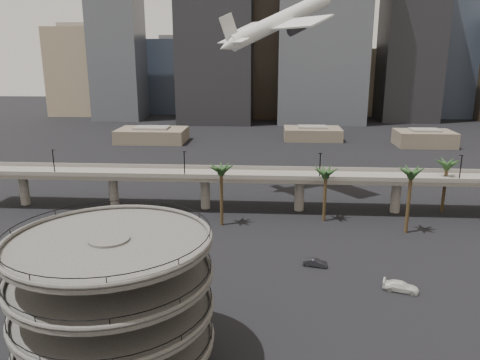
# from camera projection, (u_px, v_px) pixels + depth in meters

# --- Properties ---
(ground) EXTENTS (700.00, 700.00, 0.00)m
(ground) POSITION_uv_depth(u_px,v_px,m) (234.00, 352.00, 57.10)
(ground) COLOR black
(ground) RESTS_ON ground
(parking_ramp) EXTENTS (22.20, 22.20, 17.35)m
(parking_ramp) POSITION_uv_depth(u_px,v_px,m) (113.00, 293.00, 51.51)
(parking_ramp) COLOR #474542
(parking_ramp) RESTS_ON ground
(overpass) EXTENTS (130.00, 9.30, 14.70)m
(overpass) POSITION_uv_depth(u_px,v_px,m) (252.00, 179.00, 108.19)
(overpass) COLOR #69645D
(overpass) RESTS_ON ground
(palm_trees) EXTENTS (54.40, 18.40, 14.00)m
(palm_trees) POSITION_uv_depth(u_px,v_px,m) (352.00, 172.00, 98.56)
(palm_trees) COLOR #45341D
(palm_trees) RESTS_ON ground
(low_buildings) EXTENTS (135.00, 27.50, 6.80)m
(low_buildings) POSITION_uv_depth(u_px,v_px,m) (277.00, 135.00, 193.04)
(low_buildings) COLOR brown
(low_buildings) RESTS_ON ground
(skyline) EXTENTS (269.00, 86.00, 112.49)m
(skyline) POSITION_uv_depth(u_px,v_px,m) (292.00, 43.00, 254.66)
(skyline) COLOR gray
(skyline) RESTS_ON ground
(airborne_jet) EXTENTS (31.58, 30.45, 17.49)m
(airborne_jet) POSITION_uv_depth(u_px,v_px,m) (280.00, 21.00, 116.09)
(airborne_jet) COLOR silver
(airborne_jet) RESTS_ON ground
(car_a) EXTENTS (4.92, 2.68, 1.59)m
(car_a) POSITION_uv_depth(u_px,v_px,m) (180.00, 275.00, 75.42)
(car_a) COLOR #B44A19
(car_a) RESTS_ON ground
(car_b) EXTENTS (4.32, 2.33, 1.35)m
(car_b) POSITION_uv_depth(u_px,v_px,m) (315.00, 263.00, 80.20)
(car_b) COLOR #222227
(car_b) RESTS_ON ground
(car_c) EXTENTS (5.71, 3.63, 1.54)m
(car_c) POSITION_uv_depth(u_px,v_px,m) (401.00, 286.00, 71.77)
(car_c) COLOR silver
(car_c) RESTS_ON ground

